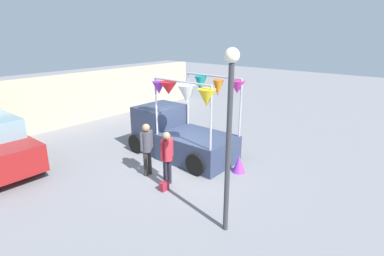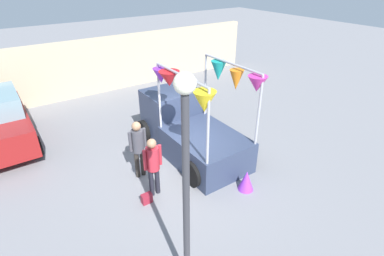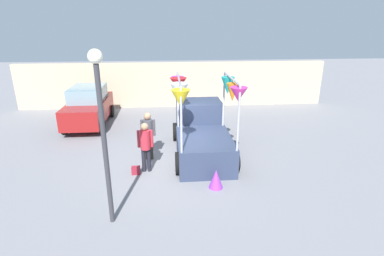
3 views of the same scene
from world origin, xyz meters
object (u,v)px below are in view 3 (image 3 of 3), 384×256
Objects in this scene: parked_car at (89,106)px; person_customer at (145,143)px; street_lamp at (102,118)px; folded_kite_bundle_violet at (216,179)px; vendor_truck at (201,130)px; handbag at (136,170)px; person_vendor at (148,131)px.

person_customer is at bearing -59.38° from parked_car.
street_lamp is (-0.73, -2.68, 1.72)m from person_customer.
folded_kite_bundle_violet is at bearing -50.90° from parked_car.
person_customer is 2.63m from folded_kite_bundle_violet.
vendor_truck is 2.76m from folded_kite_bundle_violet.
parked_car reaches higher than handbag.
vendor_truck is 5.26m from street_lamp.
street_lamp is at bearing -98.64° from handbag.
vendor_truck reaches higher than handbag.
person_customer is (3.07, -5.19, 0.11)m from parked_car.
handbag is 2.75m from folded_kite_bundle_violet.
person_customer is at bearing -145.06° from vendor_truck.
person_customer is 2.89× the size of folded_kite_bundle_violet.
person_customer reaches higher than folded_kite_bundle_violet.
vendor_truck is 6.34m from parked_car.
parked_car is at bearing 120.62° from person_customer.
street_lamp is at bearing -101.88° from person_vendor.
person_customer is at bearing -92.33° from person_vendor.
vendor_truck is 2.33× the size of person_vendor.
person_customer is 0.40× the size of street_lamp.
handbag is 0.07× the size of street_lamp.
vendor_truck is 2.97m from handbag.
street_lamp reaches higher than person_vendor.
vendor_truck is at bearing 93.54° from folded_kite_bundle_violet.
vendor_truck is 6.95× the size of folded_kite_bundle_violet.
parked_car is 2.23× the size of person_vendor.
folded_kite_bundle_violet is at bearing -86.46° from vendor_truck.
person_vendor reaches higher than handbag.
person_vendor is 2.99× the size of folded_kite_bundle_violet.
person_vendor is at bearing -53.64° from parked_car.
street_lamp reaches higher than handbag.
parked_car is at bearing 116.79° from handbag.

